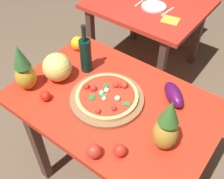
% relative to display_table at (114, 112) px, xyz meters
% --- Properties ---
extents(ground_plane, '(10.00, 10.00, 0.00)m').
position_rel_display_table_xyz_m(ground_plane, '(0.00, 0.00, -0.67)').
color(ground_plane, brown).
extents(display_table, '(1.23, 0.83, 0.77)m').
position_rel_display_table_xyz_m(display_table, '(0.00, 0.00, 0.00)').
color(display_table, '#50332B').
rests_on(display_table, ground_plane).
extents(background_table, '(1.03, 0.89, 0.77)m').
position_rel_display_table_xyz_m(background_table, '(-0.47, 1.18, -0.01)').
color(background_table, '#50332B').
rests_on(background_table, ground_plane).
extents(dining_chair, '(0.43, 0.43, 0.85)m').
position_rel_display_table_xyz_m(dining_chair, '(-0.44, 1.85, -0.19)').
color(dining_chair, olive).
rests_on(dining_chair, ground_plane).
extents(pizza_board, '(0.44, 0.44, 0.02)m').
position_rel_display_table_xyz_m(pizza_board, '(-0.04, -0.02, 0.11)').
color(pizza_board, olive).
rests_on(pizza_board, display_table).
extents(pizza, '(0.37, 0.37, 0.06)m').
position_rel_display_table_xyz_m(pizza, '(-0.04, -0.02, 0.14)').
color(pizza, '#E1B06B').
rests_on(pizza, pizza_board).
extents(wine_bottle, '(0.08, 0.08, 0.34)m').
position_rel_display_table_xyz_m(wine_bottle, '(-0.31, 0.12, 0.23)').
color(wine_bottle, black).
rests_on(wine_bottle, display_table).
extents(pineapple_left, '(0.13, 0.13, 0.33)m').
position_rel_display_table_xyz_m(pineapple_left, '(0.39, -0.09, 0.25)').
color(pineapple_left, '#B79132').
rests_on(pineapple_left, display_table).
extents(pineapple_right, '(0.13, 0.13, 0.31)m').
position_rel_display_table_xyz_m(pineapple_right, '(-0.50, -0.22, 0.24)').
color(pineapple_right, gold).
rests_on(pineapple_right, display_table).
extents(melon, '(0.18, 0.18, 0.18)m').
position_rel_display_table_xyz_m(melon, '(-0.40, -0.05, 0.19)').
color(melon, '#DFD36B').
rests_on(melon, display_table).
extents(bell_pepper, '(0.10, 0.10, 0.10)m').
position_rel_display_table_xyz_m(bell_pepper, '(-0.52, 0.26, 0.15)').
color(bell_pepper, yellow).
rests_on(bell_pepper, display_table).
extents(eggplant, '(0.21, 0.20, 0.09)m').
position_rel_display_table_xyz_m(eggplant, '(0.28, 0.22, 0.14)').
color(eggplant, '#4C0F46').
rests_on(eggplant, display_table).
extents(tomato_near_board, '(0.06, 0.06, 0.06)m').
position_rel_display_table_xyz_m(tomato_near_board, '(-0.33, -0.24, 0.13)').
color(tomato_near_board, red).
rests_on(tomato_near_board, display_table).
extents(tomato_at_corner, '(0.07, 0.07, 0.07)m').
position_rel_display_table_xyz_m(tomato_at_corner, '(0.24, -0.27, 0.13)').
color(tomato_at_corner, red).
rests_on(tomato_at_corner, display_table).
extents(tomato_beside_pepper, '(0.08, 0.08, 0.08)m').
position_rel_display_table_xyz_m(tomato_beside_pepper, '(0.14, -0.35, 0.14)').
color(tomato_beside_pepper, red).
rests_on(tomato_beside_pepper, display_table).
extents(dinner_plate, '(0.22, 0.22, 0.02)m').
position_rel_display_table_xyz_m(dinner_plate, '(-0.39, 1.12, 0.11)').
color(dinner_plate, white).
rests_on(dinner_plate, background_table).
extents(fork_utensil, '(0.02, 0.18, 0.01)m').
position_rel_display_table_xyz_m(fork_utensil, '(-0.53, 1.12, 0.10)').
color(fork_utensil, silver).
rests_on(fork_utensil, background_table).
extents(knife_utensil, '(0.03, 0.18, 0.01)m').
position_rel_display_table_xyz_m(knife_utensil, '(-0.25, 1.12, 0.10)').
color(knife_utensil, silver).
rests_on(knife_utensil, background_table).
extents(napkin_folded, '(0.16, 0.14, 0.01)m').
position_rel_display_table_xyz_m(napkin_folded, '(-0.17, 1.01, 0.10)').
color(napkin_folded, yellow).
rests_on(napkin_folded, background_table).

